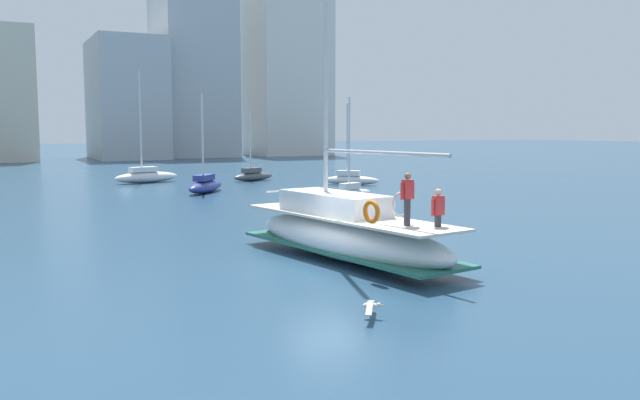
{
  "coord_description": "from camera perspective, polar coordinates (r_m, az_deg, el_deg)",
  "views": [
    {
      "loc": [
        -9.35,
        -18.11,
        4.31
      ],
      "look_at": [
        1.21,
        2.91,
        1.8
      ],
      "focal_mm": 37.14,
      "sensor_mm": 36.0,
      "label": 1
    }
  ],
  "objects": [
    {
      "name": "waterfront_buildings",
      "position": [
        103.22,
        -21.22,
        9.47
      ],
      "size": [
        86.15,
        22.31,
        27.89
      ],
      "color": "#C6AD8E",
      "rests_on": "ground"
    },
    {
      "name": "main_sailboat",
      "position": [
        22.08,
        2.22,
        -2.8
      ],
      "size": [
        3.88,
        9.86,
        11.74
      ],
      "color": "silver",
      "rests_on": "ground"
    },
    {
      "name": "seagull",
      "position": [
        15.37,
        4.42,
        -9.05
      ],
      "size": [
        0.85,
        1.13,
        0.18
      ],
      "color": "silver",
      "rests_on": "ground"
    },
    {
      "name": "moored_cutter_left",
      "position": [
        45.96,
        -9.84,
        1.31
      ],
      "size": [
        4.22,
        4.91,
        6.69
      ],
      "color": "navy",
      "rests_on": "ground"
    },
    {
      "name": "moored_ketch_distant",
      "position": [
        55.52,
        -14.74,
        2.07
      ],
      "size": [
        5.73,
        2.89,
        8.97
      ],
      "color": "silver",
      "rests_on": "ground"
    },
    {
      "name": "moored_catamaran",
      "position": [
        41.2,
        2.73,
        0.72
      ],
      "size": [
        3.85,
        2.35,
        6.29
      ],
      "color": "silver",
      "rests_on": "ground"
    },
    {
      "name": "ground_plane",
      "position": [
        20.83,
        0.63,
        -5.85
      ],
      "size": [
        400.0,
        400.0,
        0.0
      ],
      "primitive_type": "plane",
      "color": "navy"
    },
    {
      "name": "moored_sloop_far",
      "position": [
        51.75,
        2.67,
        1.85
      ],
      "size": [
        4.01,
        3.76,
        6.32
      ],
      "color": "silver",
      "rests_on": "ground"
    },
    {
      "name": "moored_cutter_right",
      "position": [
        56.1,
        -5.78,
        2.14
      ],
      "size": [
        4.41,
        2.64,
        5.83
      ],
      "color": "#4C4C51",
      "rests_on": "ground"
    }
  ]
}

